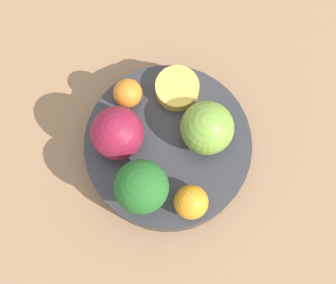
{
  "coord_description": "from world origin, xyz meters",
  "views": [
    {
      "loc": [
        -0.07,
        0.14,
        0.71
      ],
      "look_at": [
        0.0,
        0.0,
        0.07
      ],
      "focal_mm": 60.0,
      "sensor_mm": 36.0,
      "label": 1
    }
  ],
  "objects_px": {
    "broccoli": "(138,186)",
    "orange_back": "(191,202)",
    "bowl": "(168,148)",
    "orange_front": "(128,93)",
    "apple_green": "(117,133)",
    "small_cup": "(177,88)",
    "apple_red": "(207,128)"
  },
  "relations": [
    {
      "from": "bowl",
      "to": "apple_red",
      "type": "distance_m",
      "value": 0.07
    },
    {
      "from": "apple_red",
      "to": "apple_green",
      "type": "height_order",
      "value": "same"
    },
    {
      "from": "orange_front",
      "to": "small_cup",
      "type": "xyz_separation_m",
      "value": [
        -0.05,
        -0.03,
        -0.01
      ]
    },
    {
      "from": "broccoli",
      "to": "orange_back",
      "type": "xyz_separation_m",
      "value": [
        -0.06,
        -0.01,
        -0.02
      ]
    },
    {
      "from": "orange_front",
      "to": "orange_back",
      "type": "distance_m",
      "value": 0.15
    },
    {
      "from": "bowl",
      "to": "small_cup",
      "type": "height_order",
      "value": "small_cup"
    },
    {
      "from": "apple_red",
      "to": "orange_back",
      "type": "distance_m",
      "value": 0.09
    },
    {
      "from": "apple_red",
      "to": "orange_back",
      "type": "height_order",
      "value": "apple_red"
    },
    {
      "from": "broccoli",
      "to": "small_cup",
      "type": "distance_m",
      "value": 0.13
    },
    {
      "from": "bowl",
      "to": "apple_green",
      "type": "height_order",
      "value": "apple_green"
    },
    {
      "from": "apple_red",
      "to": "small_cup",
      "type": "bearing_deg",
      "value": -32.53
    },
    {
      "from": "apple_green",
      "to": "small_cup",
      "type": "relative_size",
      "value": 1.17
    },
    {
      "from": "orange_front",
      "to": "apple_green",
      "type": "bearing_deg",
      "value": 105.21
    },
    {
      "from": "apple_red",
      "to": "small_cup",
      "type": "height_order",
      "value": "apple_red"
    },
    {
      "from": "broccoli",
      "to": "orange_back",
      "type": "bearing_deg",
      "value": -168.14
    },
    {
      "from": "orange_back",
      "to": "small_cup",
      "type": "distance_m",
      "value": 0.14
    },
    {
      "from": "bowl",
      "to": "orange_front",
      "type": "bearing_deg",
      "value": -24.44
    },
    {
      "from": "orange_front",
      "to": "small_cup",
      "type": "height_order",
      "value": "orange_front"
    },
    {
      "from": "apple_red",
      "to": "small_cup",
      "type": "distance_m",
      "value": 0.07
    },
    {
      "from": "apple_red",
      "to": "orange_front",
      "type": "xyz_separation_m",
      "value": [
        0.1,
        -0.0,
        -0.01
      ]
    },
    {
      "from": "apple_green",
      "to": "orange_back",
      "type": "relative_size",
      "value": 1.56
    },
    {
      "from": "bowl",
      "to": "apple_red",
      "type": "height_order",
      "value": "apple_red"
    },
    {
      "from": "small_cup",
      "to": "orange_back",
      "type": "bearing_deg",
      "value": 122.28
    },
    {
      "from": "broccoli",
      "to": "orange_back",
      "type": "relative_size",
      "value": 1.93
    },
    {
      "from": "orange_back",
      "to": "bowl",
      "type": "bearing_deg",
      "value": -44.05
    },
    {
      "from": "small_cup",
      "to": "apple_green",
      "type": "bearing_deg",
      "value": 67.67
    },
    {
      "from": "broccoli",
      "to": "apple_red",
      "type": "bearing_deg",
      "value": -112.25
    },
    {
      "from": "bowl",
      "to": "small_cup",
      "type": "xyz_separation_m",
      "value": [
        0.02,
        -0.06,
        0.03
      ]
    },
    {
      "from": "apple_green",
      "to": "orange_back",
      "type": "xyz_separation_m",
      "value": [
        -0.11,
        0.03,
        -0.01
      ]
    },
    {
      "from": "apple_red",
      "to": "bowl",
      "type": "bearing_deg",
      "value": 40.28
    },
    {
      "from": "broccoli",
      "to": "apple_red",
      "type": "xyz_separation_m",
      "value": [
        -0.04,
        -0.09,
        -0.01
      ]
    },
    {
      "from": "apple_red",
      "to": "orange_back",
      "type": "bearing_deg",
      "value": 103.5
    }
  ]
}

